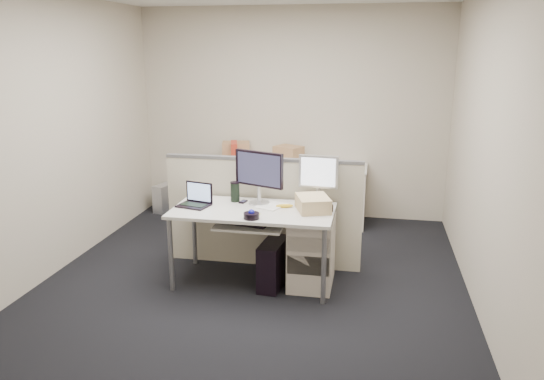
% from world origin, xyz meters
% --- Properties ---
extents(floor, '(4.00, 4.50, 0.01)m').
position_xyz_m(floor, '(0.00, 0.00, -0.01)').
color(floor, black).
rests_on(floor, ground).
extents(wall_back, '(4.00, 0.02, 2.70)m').
position_xyz_m(wall_back, '(0.00, 2.25, 1.35)').
color(wall_back, '#B8B099').
rests_on(wall_back, ground).
extents(wall_front, '(4.00, 0.02, 2.70)m').
position_xyz_m(wall_front, '(0.00, -2.25, 1.35)').
color(wall_front, '#B8B099').
rests_on(wall_front, ground).
extents(wall_left, '(0.02, 4.50, 2.70)m').
position_xyz_m(wall_left, '(-2.00, 0.00, 1.35)').
color(wall_left, '#B8B099').
rests_on(wall_left, ground).
extents(wall_right, '(0.02, 4.50, 2.70)m').
position_xyz_m(wall_right, '(2.00, 0.00, 1.35)').
color(wall_right, '#B8B099').
rests_on(wall_right, ground).
extents(desk, '(1.50, 0.75, 0.73)m').
position_xyz_m(desk, '(0.00, 0.00, 0.66)').
color(desk, beige).
rests_on(desk, floor).
extents(keyboard_tray, '(0.62, 0.32, 0.02)m').
position_xyz_m(keyboard_tray, '(0.00, -0.18, 0.62)').
color(keyboard_tray, beige).
rests_on(keyboard_tray, desk).
extents(drawer_pedestal, '(0.40, 0.55, 0.65)m').
position_xyz_m(drawer_pedestal, '(0.55, 0.05, 0.33)').
color(drawer_pedestal, beige).
rests_on(drawer_pedestal, floor).
extents(cubicle_partition, '(2.00, 0.06, 1.10)m').
position_xyz_m(cubicle_partition, '(0.00, 0.45, 0.55)').
color(cubicle_partition, '#C0B89D').
rests_on(cubicle_partition, floor).
extents(back_counter, '(2.00, 0.60, 0.72)m').
position_xyz_m(back_counter, '(0.00, 1.93, 0.36)').
color(back_counter, beige).
rests_on(back_counter, floor).
extents(monitor_main, '(0.55, 0.37, 0.51)m').
position_xyz_m(monitor_main, '(0.02, 0.18, 0.99)').
color(monitor_main, black).
rests_on(monitor_main, desk).
extents(monitor_small, '(0.39, 0.22, 0.46)m').
position_xyz_m(monitor_small, '(0.57, 0.32, 0.96)').
color(monitor_small, '#B7B7BC').
rests_on(monitor_small, desk).
extents(laptop, '(0.33, 0.27, 0.21)m').
position_xyz_m(laptop, '(-0.57, -0.02, 0.84)').
color(laptop, black).
rests_on(laptop, desk).
extents(trackball, '(0.16, 0.16, 0.05)m').
position_xyz_m(trackball, '(0.05, -0.28, 0.76)').
color(trackball, black).
rests_on(trackball, desk).
extents(desk_phone, '(0.28, 0.26, 0.07)m').
position_xyz_m(desk_phone, '(0.60, 0.08, 0.77)').
color(desk_phone, black).
rests_on(desk_phone, desk).
extents(paper_stack, '(0.30, 0.34, 0.01)m').
position_xyz_m(paper_stack, '(0.15, 0.12, 0.74)').
color(paper_stack, white).
rests_on(paper_stack, desk).
extents(sticky_pad, '(0.10, 0.10, 0.01)m').
position_xyz_m(sticky_pad, '(0.05, -0.18, 0.74)').
color(sticky_pad, gold).
rests_on(sticky_pad, desk).
extents(travel_mug, '(0.11, 0.11, 0.18)m').
position_xyz_m(travel_mug, '(-0.23, 0.22, 0.82)').
color(travel_mug, black).
rests_on(travel_mug, desk).
extents(banana, '(0.17, 0.08, 0.04)m').
position_xyz_m(banana, '(0.28, 0.10, 0.75)').
color(banana, yellow).
rests_on(banana, desk).
extents(cellphone, '(0.07, 0.11, 0.01)m').
position_xyz_m(cellphone, '(-0.15, 0.20, 0.74)').
color(cellphone, black).
rests_on(cellphone, desk).
extents(manila_folders, '(0.38, 0.42, 0.13)m').
position_xyz_m(manila_folders, '(0.55, 0.07, 0.80)').
color(manila_folders, tan).
rests_on(manila_folders, desk).
extents(keyboard, '(0.47, 0.25, 0.02)m').
position_xyz_m(keyboard, '(-0.05, -0.14, 0.64)').
color(keyboard, black).
rests_on(keyboard, keyboard_tray).
extents(pc_tower_desk, '(0.23, 0.49, 0.44)m').
position_xyz_m(pc_tower_desk, '(0.20, -0.05, 0.22)').
color(pc_tower_desk, black).
rests_on(pc_tower_desk, floor).
extents(pc_tower_spare_dark, '(0.23, 0.48, 0.44)m').
position_xyz_m(pc_tower_spare_dark, '(-1.05, 1.63, 0.22)').
color(pc_tower_spare_dark, black).
rests_on(pc_tower_spare_dark, floor).
extents(pc_tower_spare_silver, '(0.27, 0.43, 0.38)m').
position_xyz_m(pc_tower_spare_silver, '(-1.70, 2.03, 0.19)').
color(pc_tower_spare_silver, '#B7B7BC').
rests_on(pc_tower_spare_silver, floor).
extents(cardboard_box_left, '(0.41, 0.34, 0.27)m').
position_xyz_m(cardboard_box_left, '(-0.70, 2.05, 0.85)').
color(cardboard_box_left, '#A6704B').
rests_on(cardboard_box_left, back_counter).
extents(cardboard_box_right, '(0.41, 0.38, 0.24)m').
position_xyz_m(cardboard_box_right, '(0.00, 2.05, 0.84)').
color(cardboard_box_right, '#A6704B').
rests_on(cardboard_box_right, back_counter).
extents(red_binder, '(0.16, 0.34, 0.31)m').
position_xyz_m(red_binder, '(-0.67, 1.83, 0.87)').
color(red_binder, '#A82C1B').
rests_on(red_binder, back_counter).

